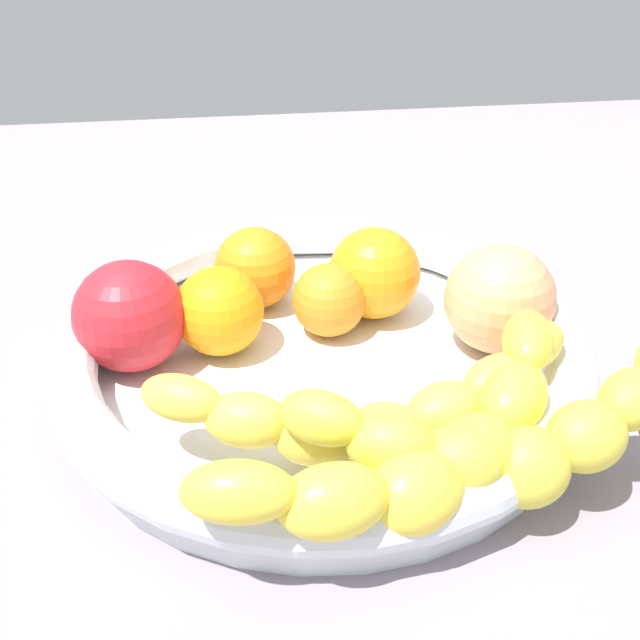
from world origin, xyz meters
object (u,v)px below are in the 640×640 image
at_px(banana_draped_right, 378,410).
at_px(tomato_red, 130,316).
at_px(orange_front, 329,300).
at_px(orange_rear, 255,268).
at_px(orange_mid_right, 374,273).
at_px(peach_blush, 500,300).
at_px(banana_draped_left, 519,433).
at_px(orange_mid_left, 219,311).
at_px(banana_arching_top, 431,449).
at_px(fruit_bowl, 320,347).

height_order(banana_draped_right, tomato_red, tomato_red).
xyz_separation_m(orange_front, orange_rear, (0.05, -0.04, 0.00)).
height_order(orange_mid_right, peach_blush, peach_blush).
distance_m(orange_rear, tomato_red, 0.10).
relative_size(orange_rear, tomato_red, 0.83).
bearing_deg(orange_mid_right, banana_draped_left, 102.08).
height_order(orange_rear, tomato_red, tomato_red).
bearing_deg(banana_draped_left, orange_mid_right, -77.92).
bearing_deg(orange_front, orange_mid_left, 8.68).
bearing_deg(banana_draped_left, tomato_red, -34.10).
xyz_separation_m(banana_arching_top, peach_blush, (-0.08, -0.13, 0.00)).
relative_size(fruit_bowl, banana_draped_right, 1.36).
bearing_deg(orange_front, orange_rear, -43.70).
height_order(banana_draped_left, orange_rear, banana_draped_left).
height_order(banana_draped_right, banana_arching_top, banana_arching_top).
xyz_separation_m(banana_draped_right, orange_rear, (0.05, -0.17, 0.00)).
bearing_deg(tomato_red, orange_front, -171.38).
distance_m(banana_arching_top, orange_front, 0.16).
distance_m(banana_draped_right, banana_arching_top, 0.04).
bearing_deg(peach_blush, orange_rear, -26.90).
relative_size(fruit_bowl, orange_front, 6.79).
relative_size(orange_front, orange_mid_left, 0.86).
bearing_deg(orange_rear, orange_front, 136.30).
height_order(fruit_bowl, tomato_red, tomato_red).
relative_size(banana_draped_left, orange_mid_right, 3.76).
bearing_deg(banana_arching_top, banana_draped_left, -172.04).
relative_size(banana_arching_top, orange_rear, 3.69).
height_order(banana_arching_top, orange_front, banana_arching_top).
bearing_deg(banana_draped_right, fruit_bowl, -78.62).
bearing_deg(tomato_red, fruit_bowl, 173.95).
height_order(banana_arching_top, tomato_red, tomato_red).
bearing_deg(banana_draped_right, orange_rear, -72.01).
relative_size(fruit_bowl, orange_mid_left, 5.84).
bearing_deg(banana_arching_top, fruit_bowl, -74.43).
relative_size(banana_draped_left, tomato_red, 3.43).
xyz_separation_m(banana_draped_left, orange_rear, (0.12, -0.20, -0.00)).
xyz_separation_m(banana_arching_top, orange_rear, (0.07, -0.21, -0.01)).
distance_m(orange_front, orange_rear, 0.06).
xyz_separation_m(tomato_red, peach_blush, (-0.23, 0.01, 0.00)).
bearing_deg(orange_front, orange_mid_right, -150.22).
bearing_deg(orange_mid_left, orange_mid_right, -163.94).
height_order(orange_rear, peach_blush, peach_blush).
bearing_deg(banana_draped_right, peach_blush, -137.32).
bearing_deg(tomato_red, banana_draped_left, 145.90).
xyz_separation_m(fruit_bowl, orange_mid_right, (-0.05, -0.05, 0.02)).
bearing_deg(orange_rear, orange_mid_right, 163.14).
xyz_separation_m(fruit_bowl, peach_blush, (-0.12, 0.00, 0.03)).
bearing_deg(banana_draped_right, orange_mid_left, -54.13).
bearing_deg(fruit_bowl, banana_draped_right, 101.38).
bearing_deg(orange_mid_left, orange_rear, -115.46).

